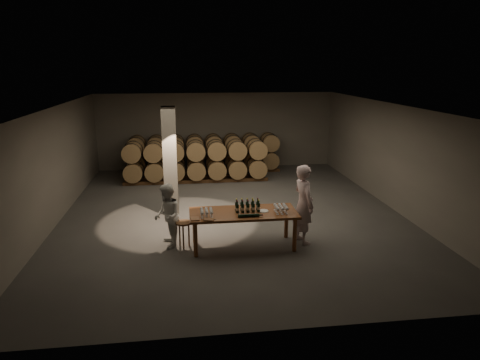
{
  "coord_description": "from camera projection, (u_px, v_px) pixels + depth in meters",
  "views": [
    {
      "loc": [
        -1.34,
        -12.18,
        4.35
      ],
      "look_at": [
        0.2,
        -0.29,
        1.1
      ],
      "focal_mm": 32.0,
      "sensor_mm": 36.0,
      "label": 1
    }
  ],
  "objects": [
    {
      "name": "glass_cluster_right",
      "position": [
        281.0,
        207.0,
        10.31
      ],
      "size": [
        0.3,
        0.41,
        0.17
      ],
      "color": "silver",
      "rests_on": "tasting_table"
    },
    {
      "name": "barrel_stack_front",
      "position": [
        196.0,
        160.0,
        16.27
      ],
      "size": [
        5.48,
        0.95,
        1.57
      ],
      "color": "brown",
      "rests_on": "ground"
    },
    {
      "name": "plate",
      "position": [
        263.0,
        211.0,
        10.39
      ],
      "size": [
        0.25,
        0.25,
        0.01
      ],
      "primitive_type": "cylinder",
      "color": "white",
      "rests_on": "tasting_table"
    },
    {
      "name": "room",
      "position": [
        170.0,
        162.0,
        12.51
      ],
      "size": [
        12.0,
        12.0,
        12.0
      ],
      "color": "#4A4845",
      "rests_on": "ground"
    },
    {
      "name": "person_woman",
      "position": [
        167.0,
        216.0,
        10.37
      ],
      "size": [
        0.71,
        0.85,
        1.59
      ],
      "primitive_type": "imported",
      "rotation": [
        0.0,
        0.0,
        -1.42
      ],
      "color": "white",
      "rests_on": "ground"
    },
    {
      "name": "lying_bottles",
      "position": [
        249.0,
        216.0,
        9.98
      ],
      "size": [
        0.6,
        0.08,
        0.08
      ],
      "color": "black",
      "rests_on": "tasting_table"
    },
    {
      "name": "pen",
      "position": [
        213.0,
        220.0,
        9.82
      ],
      "size": [
        0.13,
        0.04,
        0.01
      ],
      "primitive_type": "cylinder",
      "rotation": [
        0.0,
        1.57,
        -0.28
      ],
      "color": "black",
      "rests_on": "tasting_table"
    },
    {
      "name": "person_man",
      "position": [
        304.0,
        204.0,
        10.59
      ],
      "size": [
        0.64,
        0.82,
        2.01
      ],
      "primitive_type": "imported",
      "rotation": [
        0.0,
        0.0,
        1.81
      ],
      "color": "silver",
      "rests_on": "ground"
    },
    {
      "name": "notebook_corner",
      "position": [
        195.0,
        219.0,
        9.85
      ],
      "size": [
        0.21,
        0.26,
        0.02
      ],
      "primitive_type": "cube",
      "rotation": [
        0.0,
        0.0,
        0.05
      ],
      "color": "brown",
      "rests_on": "tasting_table"
    },
    {
      "name": "barrel_stack_back",
      "position": [
        204.0,
        153.0,
        17.66
      ],
      "size": [
        6.26,
        0.95,
        1.57
      ],
      "color": "brown",
      "rests_on": "ground"
    },
    {
      "name": "stool",
      "position": [
        184.0,
        226.0,
        10.41
      ],
      "size": [
        0.39,
        0.39,
        0.65
      ],
      "rotation": [
        0.0,
        0.0,
        -0.12
      ],
      "color": "brown",
      "rests_on": "ground"
    },
    {
      "name": "notebook_near",
      "position": [
        209.0,
        219.0,
        9.8
      ],
      "size": [
        0.27,
        0.24,
        0.03
      ],
      "primitive_type": "cube",
      "rotation": [
        0.0,
        0.0,
        -0.28
      ],
      "color": "brown",
      "rests_on": "tasting_table"
    },
    {
      "name": "glass_cluster_left",
      "position": [
        207.0,
        211.0,
        10.06
      ],
      "size": [
        0.3,
        0.41,
        0.16
      ],
      "color": "silver",
      "rests_on": "tasting_table"
    },
    {
      "name": "tasting_table",
      "position": [
        243.0,
        216.0,
        10.36
      ],
      "size": [
        2.6,
        1.1,
        0.9
      ],
      "color": "brown",
      "rests_on": "ground"
    },
    {
      "name": "bottle_cluster",
      "position": [
        248.0,
        207.0,
        10.35
      ],
      "size": [
        0.6,
        0.23,
        0.31
      ],
      "color": "black",
      "rests_on": "tasting_table"
    }
  ]
}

